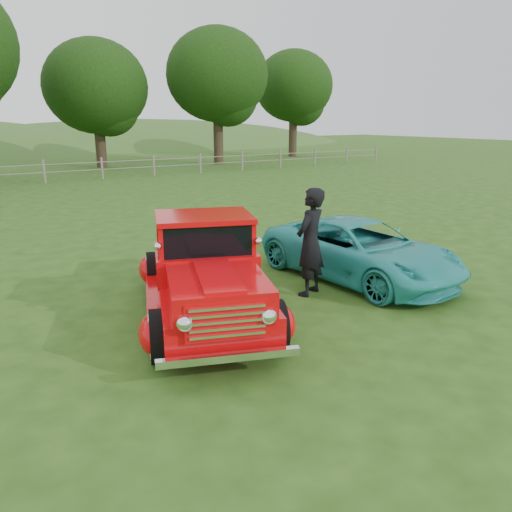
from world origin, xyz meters
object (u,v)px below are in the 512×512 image
tree_mid_east (217,75)px  teal_sedan (360,250)px  tree_far_east (294,86)px  red_pickup (205,271)px  tree_near_east (96,87)px  man (310,242)px

tree_mid_east → teal_sedan: bearing=-112.5°
tree_far_east → red_pickup: size_ratio=1.68×
red_pickup → teal_sedan: bearing=21.8°
tree_near_east → man: bearing=-98.3°
tree_near_east → teal_sedan: (-2.56, -27.55, -4.63)m
red_pickup → tree_mid_east: bearing=81.1°
red_pickup → man: 2.20m
tree_mid_east → man: (-12.05, -25.74, -5.15)m
red_pickup → tree_near_east: bearing=97.4°
tree_mid_east → man: bearing=-115.1°
tree_mid_east → red_pickup: 29.83m
teal_sedan → tree_near_east: bearing=79.9°
teal_sedan → red_pickup: bearing=176.8°
tree_mid_east → red_pickup: (-14.23, -25.66, -5.38)m
tree_far_east → red_pickup: tree_far_east is taller
tree_far_east → tree_mid_east: bearing=-161.6°
tree_near_east → red_pickup: tree_near_east is taller
red_pickup → teal_sedan: 3.68m
tree_far_east → man: 35.95m
tree_near_east → tree_mid_east: 8.30m
tree_mid_east → red_pickup: bearing=-119.0°
tree_mid_east → tree_far_east: (9.00, 3.00, -0.31)m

